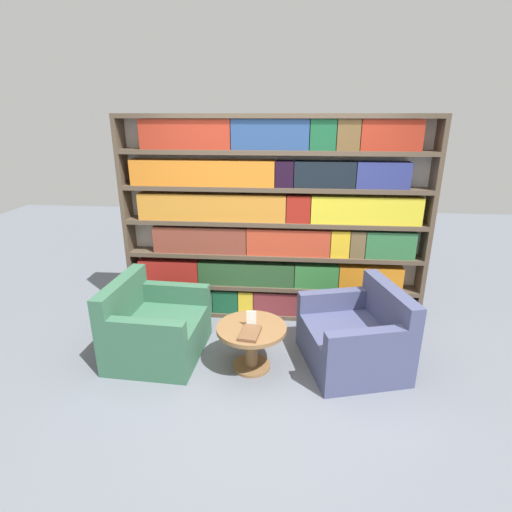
{
  "coord_description": "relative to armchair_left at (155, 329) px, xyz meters",
  "views": [
    {
      "loc": [
        0.2,
        -3.16,
        2.35
      ],
      "look_at": [
        -0.14,
        0.64,
        0.99
      ],
      "focal_mm": 28.0,
      "sensor_mm": 36.0,
      "label": 1
    }
  ],
  "objects": [
    {
      "name": "coffee_table",
      "position": [
        1.01,
        -0.16,
        0.05
      ],
      "size": [
        0.67,
        0.67,
        0.45
      ],
      "color": "brown",
      "rests_on": "ground_plane"
    },
    {
      "name": "armchair_left",
      "position": [
        0.0,
        0.0,
        0.0
      ],
      "size": [
        0.91,
        0.99,
        0.8
      ],
      "rotation": [
        0.0,
        0.0,
        1.52
      ],
      "color": "#336047",
      "rests_on": "ground_plane"
    },
    {
      "name": "bookshelf",
      "position": [
        1.16,
        0.97,
        0.89
      ],
      "size": [
        3.47,
        0.3,
        2.35
      ],
      "color": "silver",
      "rests_on": "ground_plane"
    },
    {
      "name": "table_sign",
      "position": [
        1.01,
        -0.16,
        0.24
      ],
      "size": [
        0.09,
        0.06,
        0.16
      ],
      "color": "black",
      "rests_on": "coffee_table"
    },
    {
      "name": "ground_plane",
      "position": [
        1.15,
        -0.31,
        -0.28
      ],
      "size": [
        14.0,
        14.0,
        0.0
      ],
      "primitive_type": "plane",
      "color": "slate"
    },
    {
      "name": "stray_book",
      "position": [
        1.01,
        -0.31,
        0.19
      ],
      "size": [
        0.2,
        0.29,
        0.03
      ],
      "color": "brown",
      "rests_on": "coffee_table"
    },
    {
      "name": "armchair_right",
      "position": [
        2.02,
        0.01,
        0.0
      ],
      "size": [
        1.07,
        1.14,
        0.8
      ],
      "rotation": [
        0.0,
        0.0,
        -1.31
      ],
      "color": "#42476B",
      "rests_on": "ground_plane"
    }
  ]
}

